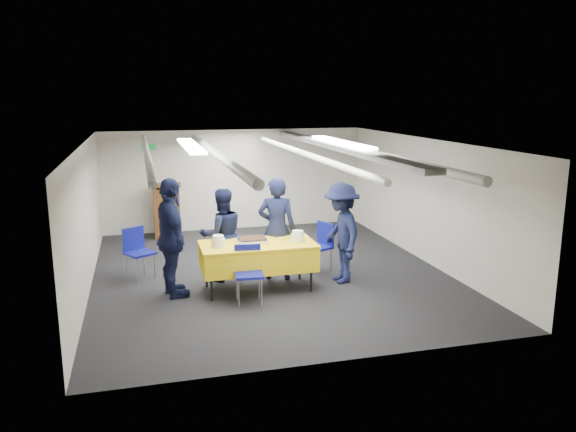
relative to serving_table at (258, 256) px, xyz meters
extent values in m
plane|color=black|center=(0.37, 0.80, -0.56)|extent=(7.00, 7.00, 0.00)
cube|color=silver|center=(0.37, 4.29, 0.59)|extent=(6.00, 0.02, 2.30)
cube|color=silver|center=(-2.62, 0.80, 0.59)|extent=(0.02, 7.00, 2.30)
cube|color=silver|center=(3.36, 0.80, 0.59)|extent=(0.02, 7.00, 2.30)
cube|color=silver|center=(0.37, 0.80, 1.73)|extent=(6.00, 7.00, 0.02)
cylinder|color=silver|center=(-1.63, 0.80, 1.62)|extent=(0.10, 6.90, 0.10)
cylinder|color=silver|center=(-0.53, 0.80, 1.58)|extent=(0.14, 6.90, 0.14)
cylinder|color=silver|center=(0.97, 0.80, 1.54)|extent=(0.10, 6.90, 0.10)
cylinder|color=silver|center=(2.27, 0.80, 1.50)|extent=(0.14, 6.90, 0.14)
cube|color=gray|center=(1.57, 0.80, 1.64)|extent=(0.28, 6.90, 0.08)
cube|color=white|center=(-0.93, 0.80, 1.71)|extent=(0.25, 2.60, 0.04)
cube|color=white|center=(1.67, 0.80, 1.71)|extent=(0.25, 2.60, 0.04)
cube|color=#0C591E|center=(-1.53, 4.27, 1.39)|extent=(0.30, 0.04, 0.12)
cylinder|color=black|center=(-0.79, -0.33, -0.38)|extent=(0.04, 0.04, 0.36)
cylinder|color=black|center=(0.79, -0.33, -0.38)|extent=(0.04, 0.04, 0.36)
cylinder|color=black|center=(-0.79, 0.33, -0.38)|extent=(0.04, 0.04, 0.36)
cylinder|color=black|center=(0.79, 0.33, -0.38)|extent=(0.04, 0.04, 0.36)
cube|color=yellow|center=(0.00, 0.00, -0.01)|extent=(1.80, 0.88, 0.39)
cube|color=yellow|center=(0.00, 0.00, 0.20)|extent=(1.82, 0.90, 0.03)
cube|color=white|center=(-0.08, 0.07, 0.24)|extent=(0.44, 0.35, 0.05)
cube|color=black|center=(-0.08, 0.07, 0.28)|extent=(0.42, 0.34, 0.02)
sphere|color=navy|center=(-0.27, -0.09, 0.28)|extent=(0.04, 0.04, 0.04)
sphere|color=navy|center=(-0.27, 0.23, 0.28)|extent=(0.04, 0.04, 0.04)
sphere|color=navy|center=(-0.17, -0.09, 0.28)|extent=(0.04, 0.04, 0.04)
sphere|color=navy|center=(-0.17, 0.23, 0.28)|extent=(0.04, 0.04, 0.04)
sphere|color=navy|center=(-0.08, -0.09, 0.28)|extent=(0.04, 0.04, 0.04)
sphere|color=navy|center=(-0.08, 0.23, 0.28)|extent=(0.04, 0.04, 0.04)
sphere|color=navy|center=(0.02, -0.09, 0.28)|extent=(0.04, 0.04, 0.04)
sphere|color=navy|center=(0.02, 0.23, 0.28)|extent=(0.04, 0.04, 0.04)
sphere|color=navy|center=(0.12, -0.09, 0.28)|extent=(0.04, 0.04, 0.04)
sphere|color=navy|center=(0.12, 0.23, 0.28)|extent=(0.04, 0.04, 0.04)
sphere|color=navy|center=(-0.29, -0.01, 0.28)|extent=(0.04, 0.04, 0.04)
sphere|color=navy|center=(0.14, -0.01, 0.28)|extent=(0.04, 0.04, 0.04)
sphere|color=navy|center=(-0.29, 0.07, 0.28)|extent=(0.04, 0.04, 0.04)
sphere|color=navy|center=(0.14, 0.07, 0.28)|extent=(0.04, 0.04, 0.04)
sphere|color=navy|center=(-0.29, 0.15, 0.28)|extent=(0.04, 0.04, 0.04)
sphere|color=navy|center=(0.14, 0.15, 0.28)|extent=(0.04, 0.04, 0.04)
cylinder|color=white|center=(-0.63, -0.05, 0.28)|extent=(0.21, 0.21, 0.13)
cylinder|color=white|center=(-0.63, -0.05, 0.37)|extent=(0.17, 0.17, 0.05)
cylinder|color=white|center=(0.65, -0.05, 0.27)|extent=(0.22, 0.22, 0.12)
cylinder|color=white|center=(0.65, -0.05, 0.36)|extent=(0.18, 0.18, 0.05)
cube|color=brown|center=(-1.23, 3.85, -0.01)|extent=(0.55, 0.45, 1.10)
cube|color=brown|center=(-1.23, 3.82, 0.59)|extent=(0.62, 0.53, 0.21)
cylinder|color=gold|center=(-1.23, 3.61, 0.14)|extent=(0.28, 0.02, 0.28)
cylinder|color=gray|center=(-0.44, -0.72, -0.34)|extent=(0.02, 0.02, 0.43)
cylinder|color=gray|center=(-0.11, -0.75, -0.34)|extent=(0.02, 0.02, 0.43)
cylinder|color=gray|center=(-0.41, -0.38, -0.34)|extent=(0.02, 0.02, 0.43)
cylinder|color=gray|center=(-0.07, -0.41, -0.34)|extent=(0.02, 0.02, 0.43)
cube|color=navy|center=(-0.26, -0.57, -0.11)|extent=(0.46, 0.46, 0.04)
cube|color=navy|center=(-0.24, -0.38, 0.11)|extent=(0.40, 0.08, 0.40)
cylinder|color=gray|center=(0.98, 0.72, -0.34)|extent=(0.02, 0.02, 0.43)
cylinder|color=gray|center=(1.12, 0.41, -0.34)|extent=(0.02, 0.02, 0.43)
cylinder|color=gray|center=(1.29, 0.86, -0.34)|extent=(0.02, 0.02, 0.43)
cylinder|color=gray|center=(1.43, 0.55, -0.34)|extent=(0.02, 0.02, 0.43)
cube|color=navy|center=(1.21, 0.63, -0.11)|extent=(0.56, 0.56, 0.04)
cube|color=navy|center=(1.38, 0.71, 0.11)|extent=(0.20, 0.38, 0.40)
cylinder|color=gray|center=(-1.88, 0.81, -0.34)|extent=(0.02, 0.02, 0.43)
cylinder|color=gray|center=(-1.59, 0.98, -0.34)|extent=(0.02, 0.02, 0.43)
cylinder|color=gray|center=(-2.06, 1.10, -0.34)|extent=(0.02, 0.02, 0.43)
cylinder|color=gray|center=(-1.77, 1.27, -0.34)|extent=(0.02, 0.02, 0.43)
cube|color=navy|center=(-1.83, 1.04, -0.11)|extent=(0.58, 0.58, 0.04)
cube|color=navy|center=(-1.92, 1.20, 0.11)|extent=(0.36, 0.24, 0.40)
imported|color=black|center=(0.43, 0.46, 0.32)|extent=(0.74, 0.62, 1.75)
imported|color=black|center=(-0.48, 0.64, 0.23)|extent=(0.83, 0.68, 1.57)
imported|color=black|center=(-1.34, 0.04, 0.37)|extent=(0.66, 1.16, 1.86)
imported|color=black|center=(1.42, 0.03, 0.28)|extent=(0.62, 1.08, 1.68)
camera|label=1|loc=(-1.75, -8.46, 2.53)|focal=35.00mm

